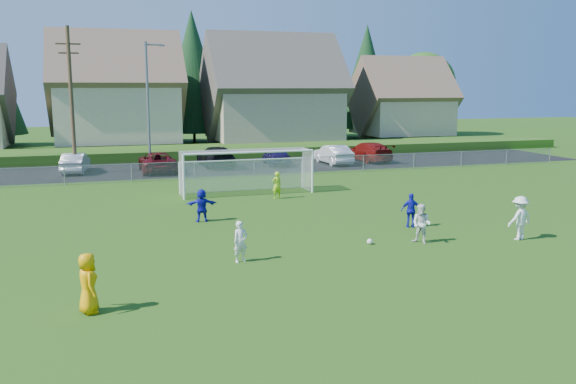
# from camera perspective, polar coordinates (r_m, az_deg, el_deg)

# --- Properties ---
(ground) EXTENTS (160.00, 160.00, 0.00)m
(ground) POSITION_cam_1_polar(r_m,az_deg,el_deg) (20.03, 6.92, -7.74)
(ground) COLOR #193D0C
(ground) RESTS_ON ground
(asphalt_lot) EXTENTS (60.00, 60.00, 0.00)m
(asphalt_lot) POSITION_cam_1_polar(r_m,az_deg,el_deg) (45.95, -7.29, 2.30)
(asphalt_lot) COLOR black
(asphalt_lot) RESTS_ON ground
(grass_embankment) EXTENTS (70.00, 6.00, 0.80)m
(grass_embankment) POSITION_cam_1_polar(r_m,az_deg,el_deg) (53.26, -8.74, 3.73)
(grass_embankment) COLOR #1E420F
(grass_embankment) RESTS_ON ground
(soccer_ball) EXTENTS (0.22, 0.22, 0.22)m
(soccer_ball) POSITION_cam_1_polar(r_m,az_deg,el_deg) (23.80, 7.65, -4.62)
(soccer_ball) COLOR white
(soccer_ball) RESTS_ON ground
(referee) EXTENTS (0.67, 0.90, 1.66)m
(referee) POSITION_cam_1_polar(r_m,az_deg,el_deg) (17.35, -18.21, -8.11)
(referee) COLOR #F7A104
(referee) RESTS_ON ground
(player_white_a) EXTENTS (0.60, 0.48, 1.45)m
(player_white_a) POSITION_cam_1_polar(r_m,az_deg,el_deg) (21.22, -4.47, -4.65)
(player_white_a) COLOR white
(player_white_a) RESTS_ON ground
(player_white_b) EXTENTS (0.92, 0.95, 1.55)m
(player_white_b) POSITION_cam_1_polar(r_m,az_deg,el_deg) (24.14, 12.38, -2.93)
(player_white_b) COLOR white
(player_white_b) RESTS_ON ground
(player_white_c) EXTENTS (1.23, 0.84, 1.75)m
(player_white_c) POSITION_cam_1_polar(r_m,az_deg,el_deg) (25.82, 20.86, -2.29)
(player_white_c) COLOR white
(player_white_c) RESTS_ON ground
(player_blue_a) EXTENTS (0.94, 0.63, 1.49)m
(player_blue_a) POSITION_cam_1_polar(r_m,az_deg,el_deg) (26.78, 11.46, -1.70)
(player_blue_a) COLOR #1215AE
(player_blue_a) RESTS_ON ground
(player_blue_b) EXTENTS (1.42, 0.57, 1.49)m
(player_blue_b) POSITION_cam_1_polar(r_m,az_deg,el_deg) (27.64, -8.07, -1.23)
(player_blue_b) COLOR #1215AE
(player_blue_b) RESTS_ON ground
(goalkeeper) EXTENTS (0.60, 0.45, 1.48)m
(goalkeeper) POSITION_cam_1_polar(r_m,az_deg,el_deg) (32.93, -1.06, 0.65)
(goalkeeper) COLOR #B1E41A
(goalkeeper) RESTS_ON ground
(car_b) EXTENTS (2.00, 4.39, 1.40)m
(car_b) POSITION_cam_1_polar(r_m,az_deg,el_deg) (45.31, -19.28, 2.60)
(car_b) COLOR silver
(car_b) RESTS_ON ground
(car_c) EXTENTS (2.38, 5.14, 1.43)m
(car_c) POSITION_cam_1_polar(r_m,az_deg,el_deg) (44.12, -12.13, 2.77)
(car_c) COLOR #510910
(car_c) RESTS_ON ground
(car_d) EXTENTS (2.33, 5.37, 1.54)m
(car_d) POSITION_cam_1_polar(r_m,az_deg,el_deg) (46.14, -6.76, 3.30)
(car_d) COLOR black
(car_d) RESTS_ON ground
(car_e) EXTENTS (1.89, 4.14, 1.38)m
(car_e) POSITION_cam_1_polar(r_m,az_deg,el_deg) (46.82, -1.09, 3.36)
(car_e) COLOR #191242
(car_e) RESTS_ON ground
(car_f) EXTENTS (1.77, 4.58, 1.49)m
(car_f) POSITION_cam_1_polar(r_m,az_deg,el_deg) (47.71, 4.24, 3.53)
(car_f) COLOR silver
(car_f) RESTS_ON ground
(car_g) EXTENTS (2.62, 5.47, 1.54)m
(car_g) POSITION_cam_1_polar(r_m,az_deg,el_deg) (49.77, 7.47, 3.76)
(car_g) COLOR maroon
(car_g) RESTS_ON ground
(soccer_goal) EXTENTS (7.42, 1.90, 2.50)m
(soccer_goal) POSITION_cam_1_polar(r_m,az_deg,el_deg) (34.62, -3.99, 2.57)
(soccer_goal) COLOR white
(soccer_goal) RESTS_ON ground
(chainlink_fence) EXTENTS (52.06, 0.06, 1.20)m
(chainlink_fence) POSITION_cam_1_polar(r_m,az_deg,el_deg) (40.51, -5.93, 2.19)
(chainlink_fence) COLOR gray
(chainlink_fence) RESTS_ON ground
(streetlight) EXTENTS (1.38, 0.18, 9.00)m
(streetlight) POSITION_cam_1_polar(r_m,az_deg,el_deg) (43.51, -12.91, 8.09)
(streetlight) COLOR slate
(streetlight) RESTS_ON ground
(utility_pole) EXTENTS (1.60, 0.26, 10.00)m
(utility_pole) POSITION_cam_1_polar(r_m,az_deg,el_deg) (44.39, -19.61, 8.20)
(utility_pole) COLOR #473321
(utility_pole) RESTS_ON ground
(houses_row) EXTENTS (53.90, 11.45, 13.27)m
(houses_row) POSITION_cam_1_polar(r_m,az_deg,el_deg) (60.65, -8.13, 11.05)
(houses_row) COLOR tan
(houses_row) RESTS_ON ground
(tree_row) EXTENTS (65.98, 12.36, 13.80)m
(tree_row) POSITION_cam_1_polar(r_m,az_deg,el_deg) (66.70, -9.82, 10.53)
(tree_row) COLOR #382616
(tree_row) RESTS_ON ground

